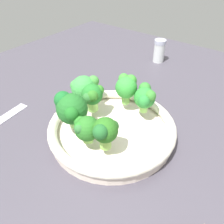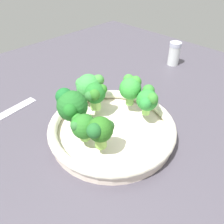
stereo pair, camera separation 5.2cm
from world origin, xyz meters
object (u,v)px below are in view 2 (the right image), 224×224
object	(u,v)px
broccoli_floret_6	(148,100)
pepper_shaker	(174,53)
broccoli_floret_1	(131,88)
broccoli_floret_5	(71,105)
broccoli_floret_4	(90,86)
bowl	(112,129)
broccoli_floret_0	(83,126)
broccoli_floret_2	(95,94)
broccoli_floret_3	(100,130)

from	to	relation	value
broccoli_floret_6	pepper_shaker	bearing A→B (deg)	-67.21
broccoli_floret_1	broccoli_floret_5	bearing A→B (deg)	74.95
broccoli_floret_1	broccoli_floret_6	size ratio (longest dim) A/B	1.10
broccoli_floret_6	pepper_shaker	size ratio (longest dim) A/B	0.80
broccoli_floret_1	broccoli_floret_4	world-z (taller)	broccoli_floret_1
broccoli_floret_1	broccoli_floret_4	xyz separation A→B (cm)	(8.78, 5.66, -0.81)
broccoli_floret_1	broccoli_floret_5	xyz separation A→B (cm)	(4.07, 15.15, 0.38)
broccoli_floret_1	bowl	bearing A→B (deg)	104.15
broccoli_floret_0	broccoli_floret_2	world-z (taller)	broccoli_floret_2
broccoli_floret_5	broccoli_floret_1	bearing A→B (deg)	-105.05
broccoli_floret_3	broccoli_floret_6	distance (cm)	15.18
bowl	broccoli_floret_6	xyz separation A→B (cm)	(-3.48, -8.14, 6.02)
broccoli_floret_4	broccoli_floret_5	distance (cm)	10.65
broccoli_floret_3	pepper_shaker	bearing A→B (deg)	-73.36
broccoli_floret_0	pepper_shaker	size ratio (longest dim) A/B	0.72
broccoli_floret_1	broccoli_floret_2	xyz separation A→B (cm)	(4.37, 7.73, -0.37)
broccoli_floret_1	broccoli_floret_5	size ratio (longest dim) A/B	0.89
broccoli_floret_1	broccoli_floret_3	distance (cm)	16.83
broccoli_floret_3	broccoli_floret_5	distance (cm)	10.06
broccoli_floret_5	pepper_shaker	distance (cm)	50.25
broccoli_floret_5	broccoli_floret_4	bearing A→B (deg)	-63.62
broccoli_floret_2	broccoli_floret_4	world-z (taller)	same
broccoli_floret_4	broccoli_floret_1	bearing A→B (deg)	-147.16
broccoli_floret_4	broccoli_floret_6	size ratio (longest dim) A/B	1.04
broccoli_floret_5	bowl	bearing A→B (deg)	-134.26
broccoli_floret_1	broccoli_floret_2	distance (cm)	8.89
broccoli_floret_1	broccoli_floret_3	bearing A→B (deg)	110.69
broccoli_floret_0	broccoli_floret_1	size ratio (longest dim) A/B	0.81
pepper_shaker	bowl	bearing A→B (deg)	104.62
pepper_shaker	broccoli_floret_1	bearing A→B (deg)	104.74
broccoli_floret_0	broccoli_floret_3	size ratio (longest dim) A/B	0.85
broccoli_floret_5	broccoli_floret_2	bearing A→B (deg)	-87.70
pepper_shaker	broccoli_floret_4	bearing A→B (deg)	90.47
broccoli_floret_5	broccoli_floret_6	size ratio (longest dim) A/B	1.24
broccoli_floret_3	broccoli_floret_6	bearing A→B (deg)	-89.00
broccoli_floret_3	pepper_shaker	distance (cm)	52.73
broccoli_floret_2	broccoli_floret_3	xyz separation A→B (cm)	(-10.32, 8.01, 0.09)
broccoli_floret_4	pepper_shaker	distance (cm)	40.45
broccoli_floret_3	broccoli_floret_6	world-z (taller)	broccoli_floret_3
bowl	broccoli_floret_4	xyz separation A→B (cm)	(10.97, -3.05, 5.79)
broccoli_floret_2	broccoli_floret_5	size ratio (longest dim) A/B	0.84
pepper_shaker	broccoli_floret_2	bearing A→B (deg)	96.38
bowl	broccoli_floret_0	bearing A→B (deg)	86.45
broccoli_floret_4	broccoli_floret_0	bearing A→B (deg)	133.52
broccoli_floret_6	broccoli_floret_3	bearing A→B (deg)	91.00
broccoli_floret_1	broccoli_floret_6	distance (cm)	5.74
bowl	broccoli_floret_4	distance (cm)	12.77
broccoli_floret_5	broccoli_floret_6	distance (cm)	17.56
broccoli_floret_5	broccoli_floret_6	world-z (taller)	broccoli_floret_5
broccoli_floret_2	broccoli_floret_3	bearing A→B (deg)	142.17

